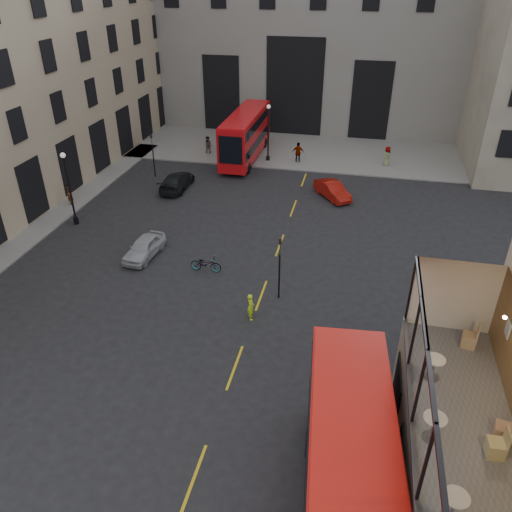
% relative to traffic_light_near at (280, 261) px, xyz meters
% --- Properties ---
extents(ground, '(140.00, 140.00, 0.00)m').
position_rel_traffic_light_near_xyz_m(ground, '(1.00, -12.00, -2.42)').
color(ground, black).
rests_on(ground, ground).
extents(host_frontage, '(3.00, 11.00, 4.50)m').
position_rel_traffic_light_near_xyz_m(host_frontage, '(7.50, -12.00, -0.17)').
color(host_frontage, tan).
rests_on(host_frontage, ground).
extents(cafe_floor, '(3.00, 10.00, 0.10)m').
position_rel_traffic_light_near_xyz_m(cafe_floor, '(7.50, -12.00, 2.12)').
color(cafe_floor, slate).
rests_on(cafe_floor, host_frontage).
extents(gateway, '(35.00, 10.60, 18.00)m').
position_rel_traffic_light_near_xyz_m(gateway, '(-4.00, 35.99, 6.96)').
color(gateway, gray).
rests_on(gateway, ground).
extents(pavement_far, '(40.00, 12.00, 0.12)m').
position_rel_traffic_light_near_xyz_m(pavement_far, '(-5.00, 26.00, -2.36)').
color(pavement_far, slate).
rests_on(pavement_far, ground).
extents(traffic_light_near, '(0.16, 0.20, 3.80)m').
position_rel_traffic_light_near_xyz_m(traffic_light_near, '(0.00, 0.00, 0.00)').
color(traffic_light_near, black).
rests_on(traffic_light_near, ground).
extents(traffic_light_far, '(0.16, 0.20, 3.80)m').
position_rel_traffic_light_near_xyz_m(traffic_light_far, '(-14.00, 16.00, 0.00)').
color(traffic_light_far, black).
rests_on(traffic_light_far, ground).
extents(street_lamp_a, '(0.36, 0.36, 5.33)m').
position_rel_traffic_light_near_xyz_m(street_lamp_a, '(-16.00, 6.00, -0.03)').
color(street_lamp_a, black).
rests_on(street_lamp_a, ground).
extents(street_lamp_b, '(0.36, 0.36, 5.33)m').
position_rel_traffic_light_near_xyz_m(street_lamp_b, '(-5.00, 22.00, -0.03)').
color(street_lamp_b, black).
rests_on(street_lamp_b, ground).
extents(bus_near, '(3.67, 11.74, 4.61)m').
position_rel_traffic_light_near_xyz_m(bus_near, '(4.50, -13.51, 0.16)').
color(bus_near, red).
rests_on(bus_near, ground).
extents(bus_far, '(2.55, 10.97, 4.38)m').
position_rel_traffic_light_near_xyz_m(bus_far, '(-7.25, 22.35, 0.03)').
color(bus_far, red).
rests_on(bus_far, ground).
extents(car_a, '(1.87, 3.90, 1.28)m').
position_rel_traffic_light_near_xyz_m(car_a, '(-9.24, 2.71, -1.78)').
color(car_a, '#A7AAAF').
rests_on(car_a, ground).
extents(car_b, '(3.41, 3.97, 1.29)m').
position_rel_traffic_light_near_xyz_m(car_b, '(1.72, 14.69, -1.78)').
color(car_b, '#971109').
rests_on(car_b, ground).
extents(car_c, '(1.93, 4.67, 1.35)m').
position_rel_traffic_light_near_xyz_m(car_c, '(-11.12, 13.76, -1.75)').
color(car_c, black).
rests_on(car_c, ground).
extents(bicycle, '(1.93, 0.67, 1.01)m').
position_rel_traffic_light_near_xyz_m(bicycle, '(-4.86, 1.85, -1.92)').
color(bicycle, gray).
rests_on(bicycle, ground).
extents(cyclist, '(0.54, 0.65, 1.53)m').
position_rel_traffic_light_near_xyz_m(cyclist, '(-1.11, -2.20, -1.66)').
color(cyclist, '#CEFF1A').
rests_on(cyclist, ground).
extents(pedestrian_a, '(0.95, 0.77, 1.84)m').
position_rel_traffic_light_near_xyz_m(pedestrian_a, '(-11.07, 22.52, -1.50)').
color(pedestrian_a, gray).
rests_on(pedestrian_a, ground).
extents(pedestrian_b, '(1.16, 1.28, 1.72)m').
position_rel_traffic_light_near_xyz_m(pedestrian_b, '(-8.19, 25.48, -1.56)').
color(pedestrian_b, gray).
rests_on(pedestrian_b, ground).
extents(pedestrian_c, '(1.18, 0.53, 1.98)m').
position_rel_traffic_light_near_xyz_m(pedestrian_c, '(-2.14, 22.17, -1.44)').
color(pedestrian_c, gray).
rests_on(pedestrian_c, ground).
extents(pedestrian_d, '(0.75, 1.00, 1.85)m').
position_rel_traffic_light_near_xyz_m(pedestrian_d, '(6.01, 23.09, -1.50)').
color(pedestrian_d, gray).
rests_on(pedestrian_d, ground).
extents(pedestrian_e, '(0.54, 0.71, 1.76)m').
position_rel_traffic_light_near_xyz_m(pedestrian_e, '(-18.00, 8.76, -1.54)').
color(pedestrian_e, gray).
rests_on(pedestrian_e, ground).
extents(cafe_table_near, '(0.64, 0.64, 0.81)m').
position_rel_traffic_light_near_xyz_m(cafe_table_near, '(6.81, -14.70, 2.71)').
color(cafe_table_near, beige).
rests_on(cafe_table_near, cafe_floor).
extents(cafe_table_mid, '(0.66, 0.66, 0.83)m').
position_rel_traffic_light_near_xyz_m(cafe_table_mid, '(6.53, -12.34, 2.72)').
color(cafe_table_mid, silver).
rests_on(cafe_table_mid, cafe_floor).
extents(cafe_table_far, '(0.65, 0.65, 0.82)m').
position_rel_traffic_light_near_xyz_m(cafe_table_far, '(6.74, -9.83, 2.71)').
color(cafe_table_far, white).
rests_on(cafe_table_far, cafe_floor).
extents(cafe_chair_b, '(0.50, 0.50, 0.95)m').
position_rel_traffic_light_near_xyz_m(cafe_chair_b, '(8.20, -12.55, 2.46)').
color(cafe_chair_b, tan).
rests_on(cafe_chair_b, cafe_floor).
extents(cafe_chair_c, '(0.52, 0.52, 0.91)m').
position_rel_traffic_light_near_xyz_m(cafe_chair_c, '(8.50, -11.91, 2.45)').
color(cafe_chair_c, tan).
rests_on(cafe_chair_c, cafe_floor).
extents(cafe_chair_d, '(0.55, 0.55, 0.96)m').
position_rel_traffic_light_near_xyz_m(cafe_chair_d, '(8.14, -7.91, 2.47)').
color(cafe_chair_d, tan).
rests_on(cafe_chair_d, cafe_floor).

